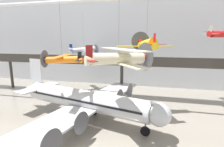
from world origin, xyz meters
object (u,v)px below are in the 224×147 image
at_px(airliner_silver_main, 84,100).
at_px(suspended_plane_orange_highwing, 62,59).
at_px(suspended_plane_yellow_lowwing, 147,44).
at_px(suspended_plane_white_twin, 84,50).
at_px(suspended_plane_cream_biplane, 119,58).
at_px(suspended_plane_red_highwing, 224,34).

height_order(airliner_silver_main, suspended_plane_orange_highwing, suspended_plane_orange_highwing).
distance_m(suspended_plane_yellow_lowwing, suspended_plane_white_twin, 20.17).
relative_size(airliner_silver_main, suspended_plane_cream_biplane, 3.17).
height_order(suspended_plane_red_highwing, suspended_plane_white_twin, suspended_plane_red_highwing).
bearing_deg(suspended_plane_white_twin, suspended_plane_orange_highwing, -119.81).
bearing_deg(suspended_plane_red_highwing, suspended_plane_cream_biplane, -162.26).
distance_m(suspended_plane_red_highwing, suspended_plane_yellow_lowwing, 15.83).
bearing_deg(suspended_plane_cream_biplane, suspended_plane_white_twin, 83.44).
bearing_deg(suspended_plane_orange_highwing, suspended_plane_cream_biplane, 145.97).
height_order(suspended_plane_red_highwing, suspended_plane_yellow_lowwing, suspended_plane_red_highwing).
height_order(suspended_plane_red_highwing, suspended_plane_orange_highwing, suspended_plane_red_highwing).
xyz_separation_m(suspended_plane_orange_highwing, suspended_plane_white_twin, (-4.28, 18.51, 0.24)).
xyz_separation_m(suspended_plane_white_twin, suspended_plane_cream_biplane, (13.66, -23.18, 0.65)).
bearing_deg(airliner_silver_main, suspended_plane_red_highwing, 42.89).
xyz_separation_m(suspended_plane_red_highwing, suspended_plane_yellow_lowwing, (-13.76, -7.62, -1.75)).
bearing_deg(suspended_plane_red_highwing, airliner_silver_main, 176.87).
relative_size(airliner_silver_main, suspended_plane_yellow_lowwing, 3.32).
bearing_deg(suspended_plane_yellow_lowwing, suspended_plane_cream_biplane, 146.93).
relative_size(suspended_plane_red_highwing, suspended_plane_white_twin, 0.77).
bearing_deg(suspended_plane_red_highwing, suspended_plane_yellow_lowwing, 177.48).
bearing_deg(suspended_plane_orange_highwing, suspended_plane_red_highwing, -158.66).
relative_size(suspended_plane_red_highwing, suspended_plane_yellow_lowwing, 0.88).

